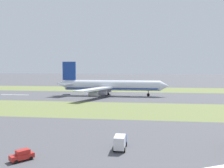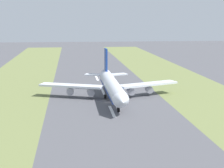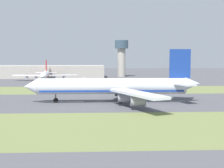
# 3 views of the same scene
# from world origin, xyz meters

# --- Properties ---
(ground_plane) EXTENTS (800.00, 800.00, 0.00)m
(ground_plane) POSITION_xyz_m (0.00, 0.00, 0.00)
(ground_plane) COLOR #4C4C51
(grass_median_west) EXTENTS (40.00, 600.00, 0.01)m
(grass_median_west) POSITION_xyz_m (-45.00, 0.00, 0.00)
(grass_median_west) COLOR olive
(grass_median_west) RESTS_ON ground
(grass_median_east) EXTENTS (40.00, 600.00, 0.01)m
(grass_median_east) POSITION_xyz_m (45.00, 0.00, 0.00)
(grass_median_east) COLOR olive
(grass_median_east) RESTS_ON ground
(centreline_dash_near) EXTENTS (1.20, 18.00, 0.01)m
(centreline_dash_near) POSITION_xyz_m (0.00, -64.77, 0.01)
(centreline_dash_near) COLOR silver
(centreline_dash_near) RESTS_ON ground
(centreline_dash_mid) EXTENTS (1.20, 18.00, 0.01)m
(centreline_dash_mid) POSITION_xyz_m (0.00, -24.77, 0.01)
(centreline_dash_mid) COLOR silver
(centreline_dash_mid) RESTS_ON ground
(centreline_dash_far) EXTENTS (1.20, 18.00, 0.01)m
(centreline_dash_far) POSITION_xyz_m (0.00, 15.23, 0.01)
(centreline_dash_far) COLOR silver
(centreline_dash_far) RESTS_ON ground
(airplane_main_jet) EXTENTS (64.14, 67.02, 20.20)m
(airplane_main_jet) POSITION_xyz_m (-2.27, -6.67, 6.02)
(airplane_main_jet) COLOR silver
(airplane_main_jet) RESTS_ON ground
(service_truck) EXTENTS (6.01, 2.57, 3.10)m
(service_truck) POSITION_xyz_m (95.40, 10.31, 1.67)
(service_truck) COLOR #1E51B2
(service_truck) RESTS_ON ground
(apron_car) EXTENTS (4.50, 4.25, 2.03)m
(apron_car) POSITION_xyz_m (104.61, -7.40, 1.00)
(apron_car) COLOR #B2231E
(apron_car) RESTS_ON ground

